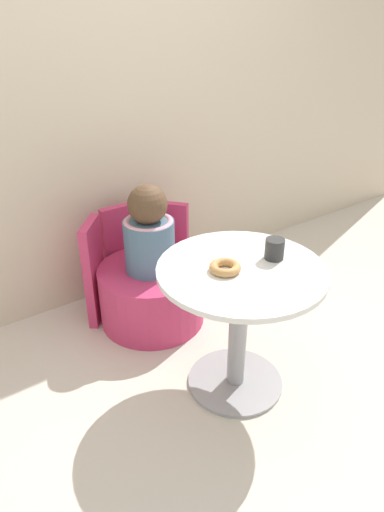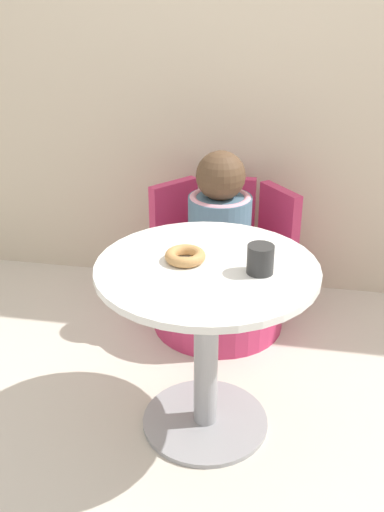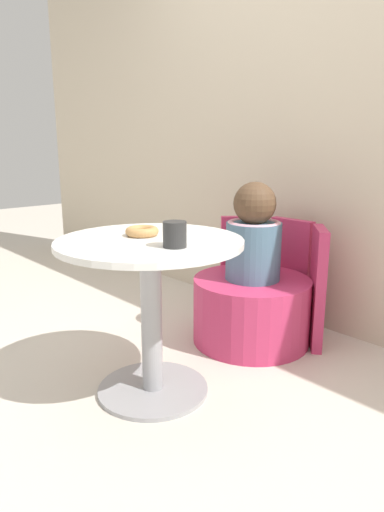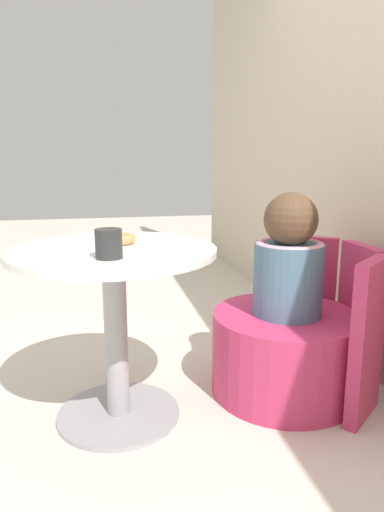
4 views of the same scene
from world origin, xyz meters
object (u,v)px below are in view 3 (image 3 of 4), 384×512
object	(u,v)px
donut	(142,231)
cup	(175,234)
round_table	(152,286)
child_figure	(254,236)
tub_chair	(251,310)

from	to	relation	value
donut	cup	world-z (taller)	cup
round_table	child_figure	size ratio (longest dim) A/B	1.49
child_figure	cup	distance (m)	0.76
round_table	child_figure	world-z (taller)	child_figure
tub_chair	child_figure	world-z (taller)	child_figure
child_figure	donut	distance (m)	0.68
round_table	child_figure	bearing A→B (deg)	94.83
child_figure	donut	xyz separation A→B (m)	(-0.02, -0.68, 0.11)
round_table	donut	bearing A→B (deg)	166.14
round_table	donut	distance (m)	0.22
round_table	child_figure	distance (m)	0.71
cup	round_table	bearing A→B (deg)	173.94
tub_chair	child_figure	xyz separation A→B (m)	(0.00, 0.00, 0.40)
child_figure	donut	bearing A→B (deg)	-91.92
round_table	tub_chair	distance (m)	0.76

